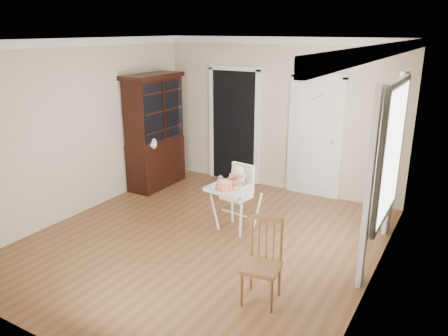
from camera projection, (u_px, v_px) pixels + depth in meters
The scene contains 16 objects.
floor at pixel (204, 240), 6.12m from camera, with size 5.00×5.00×0.00m, color brown.
ceiling at pixel (201, 40), 5.30m from camera, with size 5.00×5.00×0.00m, color white.
wall_back at pixel (279, 116), 7.77m from camera, with size 4.50×4.50×0.00m, color beige.
wall_left at pixel (81, 128), 6.79m from camera, with size 5.00×5.00×0.00m, color beige.
wall_right at pixel (380, 175), 4.63m from camera, with size 5.00×5.00×0.00m, color beige.
crown_molding at pixel (201, 45), 5.32m from camera, with size 4.50×5.00×0.12m, color white, non-canonical shape.
doorway at pixel (234, 124), 8.26m from camera, with size 1.06×0.05×2.22m.
closet_door at pixel (315, 139), 7.51m from camera, with size 0.96×0.09×2.13m.
window_right at pixel (387, 161), 5.35m from camera, with size 0.13×1.84×2.30m.
high_chair at pixel (236, 190), 6.28m from camera, with size 0.64×0.77×0.99m.
baby at pixel (237, 180), 6.25m from camera, with size 0.29×0.23×0.44m.
cake at pixel (225, 185), 6.07m from camera, with size 0.27×0.27×0.12m.
sippy_cup at pixel (221, 180), 6.25m from camera, with size 0.07×0.07×0.16m.
china_cabinet at pixel (155, 131), 7.97m from camera, with size 0.55×1.23×2.08m.
dining_chair at pixel (262, 264), 4.66m from camera, with size 0.44×0.44×0.94m.
streamer at pixel (306, 79), 5.95m from camera, with size 0.03×0.50×0.02m, color pink, non-canonical shape.
Camera 1 is at (3.02, -4.63, 2.83)m, focal length 35.00 mm.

